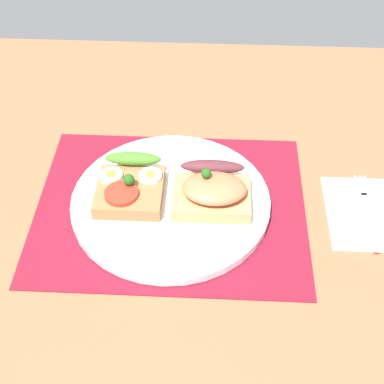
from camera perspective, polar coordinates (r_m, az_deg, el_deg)
ground_plane at (r=80.55cm, az=-2.13°, el=-2.30°), size 120.00×90.00×3.20cm
placemat at (r=79.27cm, az=-2.17°, el=-1.44°), size 37.93×30.54×0.30cm
plate at (r=78.69cm, az=-2.18°, el=-1.04°), size 27.95×27.95×1.32cm
sandwich_egg_tomato at (r=78.31cm, az=-6.37°, el=0.57°), size 9.21×10.47×4.23cm
sandwich_salmon at (r=76.38cm, az=2.10°, el=0.15°), size 10.69×9.28×5.83cm
napkin at (r=81.93cm, az=17.41°, el=-1.99°), size 11.21×13.81×0.60cm
fork at (r=81.73cm, az=17.45°, el=-1.68°), size 1.62×14.29×0.32cm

